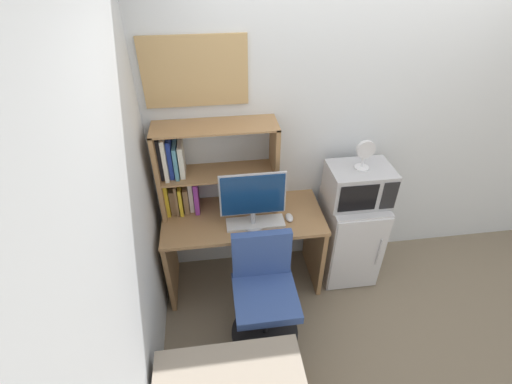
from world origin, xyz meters
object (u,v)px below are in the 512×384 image
Objects in this scene: hutch_bookshelf at (197,171)px; computer_mouse at (289,217)px; desk_chair at (264,297)px; monitor at (253,198)px; mini_fridge at (348,236)px; keyboard at (255,223)px; desk_fan at (365,153)px; wall_corkboard at (195,72)px; microwave at (359,184)px.

computer_mouse is at bearing -19.60° from hutch_bookshelf.
desk_chair is (-0.26, -0.43, -0.39)m from computer_mouse.
monitor reaches higher than mini_fridge.
desk_fan is (0.84, 0.12, 0.48)m from keyboard.
mini_fridge is 1.12× the size of wall_corkboard.
desk_fan is (-0.00, -0.00, 0.84)m from mini_fridge.
desk_chair is at bearing -85.73° from monitor.
microwave is 0.29m from desk_fan.
desk_fan is at bearing -12.26° from wall_corkboard.
hutch_bookshelf reaches higher than monitor.
computer_mouse is at bearing 4.00° from keyboard.
hutch_bookshelf is at bearing 173.75° from microwave.
mini_fridge is 1.63× the size of microwave.
monitor is at bearing -171.74° from mini_fridge.
keyboard is 0.56× the size of mini_fridge.
desk_fan is (1.26, -0.14, 0.14)m from hutch_bookshelf.
hutch_bookshelf is at bearing 173.61° from mini_fridge.
computer_mouse is 0.69m from mini_fridge.
microwave is at bearing 10.43° from computer_mouse.
hutch_bookshelf is at bearing 173.50° from desk_fan.
mini_fridge is (0.86, 0.13, -0.61)m from monitor.
wall_corkboard is at bearing 131.54° from monitor.
microwave is at bearing 32.55° from desk_chair.
hutch_bookshelf is 1.45m from mini_fridge.
keyboard is (0.41, -0.26, -0.35)m from hutch_bookshelf.
mini_fridge is at bearing 10.14° from computer_mouse.
desk_fan reaches higher than monitor.
monitor is 1.09× the size of keyboard.
microwave reaches higher than computer_mouse.
hutch_bookshelf is 1.02× the size of desk_chair.
computer_mouse is 0.13× the size of mini_fridge.
wall_corkboard is (-0.63, 0.36, 1.05)m from computer_mouse.
wall_corkboard is (-0.37, 0.79, 1.44)m from desk_chair.
desk_chair is at bearing -88.46° from keyboard.
desk_chair is at bearing -147.61° from desk_fan.
computer_mouse is 0.61m from microwave.
computer_mouse is at bearing -170.02° from desk_fan.
monitor is at bearing -171.85° from desk_fan.
monitor is 0.75m from desk_chair.
computer_mouse is 1.28m from wall_corkboard.
microwave is at bearing 8.39° from keyboard.
microwave is 1.14m from desk_chair.
desk_fan is (0.57, 0.10, 0.48)m from computer_mouse.
monitor is 0.56× the size of desk_chair.
monitor is 0.96m from wall_corkboard.
computer_mouse is at bearing -169.86° from mini_fridge.
wall_corkboard reaches higher than desk_chair.
mini_fridge is 0.56m from microwave.
keyboard is 0.93m from mini_fridge.
desk_chair is at bearing -64.81° from wall_corkboard.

